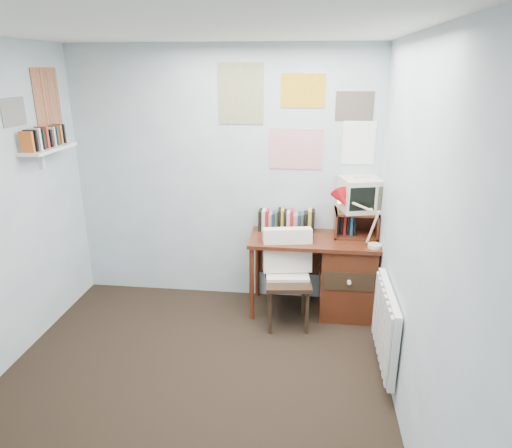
{
  "coord_description": "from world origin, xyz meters",
  "views": [
    {
      "loc": [
        0.83,
        -2.57,
        2.28
      ],
      "look_at": [
        0.41,
        0.97,
        1.05
      ],
      "focal_mm": 32.0,
      "sensor_mm": 36.0,
      "label": 1
    }
  ],
  "objects_px": {
    "radiator": "(386,326)",
    "crt_tv": "(360,193)",
    "desk": "(341,274)",
    "wall_shelf": "(48,149)",
    "tv_riser": "(356,223)",
    "desk_chair": "(288,282)",
    "desk_lamp": "(377,224)"
  },
  "relations": [
    {
      "from": "desk_lamp",
      "to": "wall_shelf",
      "type": "bearing_deg",
      "value": -177.34
    },
    {
      "from": "desk",
      "to": "desk_lamp",
      "type": "xyz_separation_m",
      "value": [
        0.27,
        -0.18,
        0.58
      ]
    },
    {
      "from": "desk",
      "to": "desk_chair",
      "type": "bearing_deg",
      "value": -148.17
    },
    {
      "from": "desk",
      "to": "desk_chair",
      "type": "xyz_separation_m",
      "value": [
        -0.49,
        -0.3,
        0.03
      ]
    },
    {
      "from": "desk_chair",
      "to": "tv_riser",
      "type": "bearing_deg",
      "value": 27.09
    },
    {
      "from": "desk_chair",
      "to": "tv_riser",
      "type": "distance_m",
      "value": 0.86
    },
    {
      "from": "desk_lamp",
      "to": "crt_tv",
      "type": "relative_size",
      "value": 1.25
    },
    {
      "from": "desk",
      "to": "tv_riser",
      "type": "height_order",
      "value": "tv_riser"
    },
    {
      "from": "desk_lamp",
      "to": "tv_riser",
      "type": "distance_m",
      "value": 0.34
    },
    {
      "from": "desk",
      "to": "wall_shelf",
      "type": "bearing_deg",
      "value": -171.6
    },
    {
      "from": "radiator",
      "to": "wall_shelf",
      "type": "xyz_separation_m",
      "value": [
        -2.86,
        0.55,
        1.2
      ]
    },
    {
      "from": "desk_chair",
      "to": "tv_riser",
      "type": "relative_size",
      "value": 2.17
    },
    {
      "from": "desk",
      "to": "desk_lamp",
      "type": "height_order",
      "value": "desk_lamp"
    },
    {
      "from": "crt_tv",
      "to": "wall_shelf",
      "type": "xyz_separation_m",
      "value": [
        -2.71,
        -0.51,
        0.44
      ]
    },
    {
      "from": "crt_tv",
      "to": "desk",
      "type": "bearing_deg",
      "value": -152.92
    },
    {
      "from": "radiator",
      "to": "crt_tv",
      "type": "bearing_deg",
      "value": 97.82
    },
    {
      "from": "desk",
      "to": "wall_shelf",
      "type": "height_order",
      "value": "wall_shelf"
    },
    {
      "from": "desk",
      "to": "crt_tv",
      "type": "distance_m",
      "value": 0.8
    },
    {
      "from": "desk_chair",
      "to": "wall_shelf",
      "type": "relative_size",
      "value": 1.4
    },
    {
      "from": "desk",
      "to": "radiator",
      "type": "xyz_separation_m",
      "value": [
        0.29,
        -0.93,
        0.01
      ]
    },
    {
      "from": "tv_riser",
      "to": "crt_tv",
      "type": "height_order",
      "value": "crt_tv"
    },
    {
      "from": "crt_tv",
      "to": "wall_shelf",
      "type": "height_order",
      "value": "wall_shelf"
    },
    {
      "from": "desk",
      "to": "tv_riser",
      "type": "bearing_deg",
      "value": 42.96
    },
    {
      "from": "desk",
      "to": "tv_riser",
      "type": "relative_size",
      "value": 3.0
    },
    {
      "from": "wall_shelf",
      "to": "crt_tv",
      "type": "bearing_deg",
      "value": 10.64
    },
    {
      "from": "desk_lamp",
      "to": "crt_tv",
      "type": "distance_m",
      "value": 0.39
    },
    {
      "from": "crt_tv",
      "to": "wall_shelf",
      "type": "relative_size",
      "value": 0.57
    },
    {
      "from": "crt_tv",
      "to": "radiator",
      "type": "bearing_deg",
      "value": -97.46
    },
    {
      "from": "desk_lamp",
      "to": "wall_shelf",
      "type": "distance_m",
      "value": 2.92
    },
    {
      "from": "radiator",
      "to": "desk_lamp",
      "type": "bearing_deg",
      "value": 91.53
    },
    {
      "from": "crt_tv",
      "to": "radiator",
      "type": "xyz_separation_m",
      "value": [
        0.15,
        -1.06,
        -0.76
      ]
    },
    {
      "from": "desk",
      "to": "desk_lamp",
      "type": "relative_size",
      "value": 2.7
    }
  ]
}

